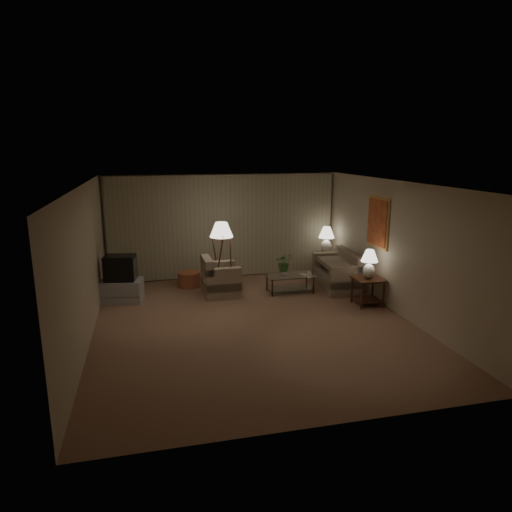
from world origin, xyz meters
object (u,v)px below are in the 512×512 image
at_px(table_lamp_near, 369,261).
at_px(ottoman, 189,279).
at_px(side_table_far, 326,261).
at_px(coffee_table, 290,281).
at_px(floor_lamp, 222,256).
at_px(sofa, 336,273).
at_px(crt_tv, 120,268).
at_px(tv_cabinet, 122,291).
at_px(table_lamp_far, 326,238).
at_px(armchair, 221,280).
at_px(vase, 284,272).
at_px(side_table_near, 368,286).

xyz_separation_m(table_lamp_near, ottoman, (-3.64, 2.24, -0.79)).
bearing_deg(side_table_far, table_lamp_near, -90.00).
distance_m(table_lamp_near, coffee_table, 1.98).
xyz_separation_m(coffee_table, floor_lamp, (-1.55, 0.39, 0.60)).
relative_size(table_lamp_near, ottoman, 1.15).
bearing_deg(table_lamp_near, sofa, 96.34).
height_order(sofa, crt_tv, crt_tv).
relative_size(sofa, crt_tv, 2.40).
distance_m(crt_tv, floor_lamp, 2.29).
bearing_deg(side_table_far, tv_cabinet, -169.36).
bearing_deg(floor_lamp, table_lamp_far, 15.08).
relative_size(armchair, vase, 5.22).
distance_m(side_table_near, vase, 1.96).
distance_m(armchair, side_table_far, 3.15).
relative_size(armchair, side_table_far, 1.48).
bearing_deg(crt_tv, sofa, 8.98).
bearing_deg(table_lamp_far, side_table_near, -90.00).
distance_m(side_table_far, crt_tv, 5.30).
bearing_deg(side_table_near, side_table_far, 90.00).
bearing_deg(floor_lamp, side_table_near, -29.33).
distance_m(table_lamp_near, vase, 2.02).
bearing_deg(table_lamp_near, side_table_far, 90.00).
bearing_deg(vase, armchair, 173.71).
height_order(armchair, side_table_far, armchair).
relative_size(side_table_far, vase, 3.53).
distance_m(armchair, floor_lamp, 0.57).
bearing_deg(crt_tv, table_lamp_near, -5.47).
distance_m(sofa, armchair, 2.84).
bearing_deg(sofa, vase, -81.18).
relative_size(table_lamp_near, tv_cabinet, 0.65).
bearing_deg(vase, side_table_near, -39.56).
bearing_deg(side_table_far, sofa, -97.94).
bearing_deg(vase, table_lamp_near, -39.56).
bearing_deg(floor_lamp, side_table_far, 15.08).
height_order(armchair, ottoman, armchair).
distance_m(sofa, table_lamp_near, 1.49).
xyz_separation_m(side_table_near, side_table_far, (0.00, 2.43, -0.02)).
bearing_deg(floor_lamp, sofa, -5.97).
bearing_deg(crt_tv, side_table_far, 20.75).
bearing_deg(vase, ottoman, 155.04).
bearing_deg(side_table_near, ottoman, 148.40).
xyz_separation_m(side_table_near, floor_lamp, (-2.92, 1.64, 0.45)).
bearing_deg(crt_tv, coffee_table, 7.13).
xyz_separation_m(coffee_table, vase, (-0.15, -0.00, 0.22)).
height_order(side_table_far, ottoman, side_table_far).
xyz_separation_m(coffee_table, ottoman, (-2.28, 0.99, -0.10)).
relative_size(table_lamp_far, coffee_table, 0.63).
distance_m(tv_cabinet, vase, 3.70).
xyz_separation_m(armchair, tv_cabinet, (-2.21, 0.04, -0.11)).
relative_size(sofa, table_lamp_near, 2.73).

